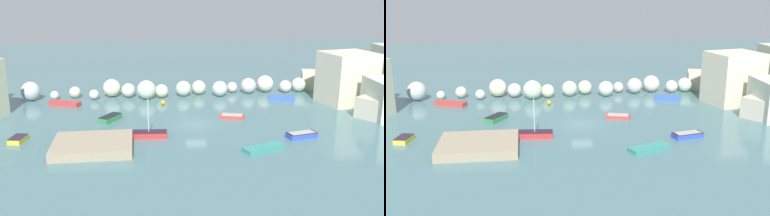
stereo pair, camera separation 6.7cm
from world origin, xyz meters
The scene contains 12 objects.
cove_water centered at (0.00, 0.00, 0.00)m, with size 160.00×160.00×0.00m, color slate.
rock_breakwater centered at (-1.35, 14.38, 1.18)m, with size 42.83×4.78×2.75m.
stone_dock centered at (-11.65, -7.11, 0.48)m, with size 8.00×6.66×0.97m, color tan.
channel_buoy centered at (-3.31, 9.51, 0.31)m, with size 0.63×0.63×0.63m, color gold.
moored_boat_0 centered at (-5.84, -3.94, 0.35)m, with size 4.14×1.87×4.32m.
moored_boat_1 centered at (13.98, 9.95, 0.28)m, with size 4.02×2.56×0.55m.
moored_boat_2 centered at (-10.32, 2.82, 0.34)m, with size 2.85×3.36×0.68m.
moored_boat_3 centered at (10.87, -6.29, 0.30)m, with size 3.54×2.03×0.58m.
moored_boat_4 centered at (-16.91, 10.90, 0.28)m, with size 4.59×2.96×0.57m.
moored_boat_5 centered at (4.87, 1.98, 0.22)m, with size 3.29×2.20×0.46m.
moored_boat_6 centered at (-19.81, -3.64, 0.29)m, with size 1.82×2.51×0.57m.
moored_boat_7 centered at (5.57, -9.55, 0.23)m, with size 4.60×2.99×0.45m.
Camera 1 is at (-7.32, -50.90, 16.42)m, focal length 41.84 mm.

